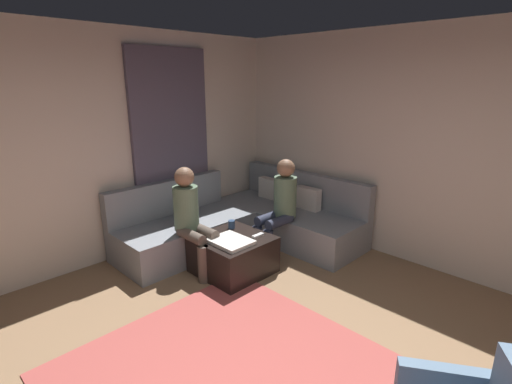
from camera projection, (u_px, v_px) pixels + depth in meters
The scene contains 10 objects.
wall_back at pixel (448, 153), 4.13m from camera, with size 6.00×0.12×2.70m, color beige.
wall_left at pixel (63, 154), 4.11m from camera, with size 0.12×6.00×2.70m, color beige.
curtain_panel at pixel (172, 149), 4.96m from camera, with size 0.06×1.10×2.50m, color #595166.
sectional_couch at pixel (245, 222), 5.12m from camera, with size 2.10×2.55×0.87m.
ottoman at pixel (233, 255), 4.34m from camera, with size 0.76×0.76×0.42m, color black.
folded_blanket at pixel (231, 241), 4.12m from camera, with size 0.44×0.36×0.04m, color white.
coffee_mug at pixel (232, 224), 4.53m from camera, with size 0.08×0.08×0.10m, color #334C72.
game_remote at pixel (258, 235), 4.30m from camera, with size 0.05×0.15×0.02m, color white.
person_on_couch_back at pixel (280, 204), 4.67m from camera, with size 0.30×0.60×1.20m.
person_on_couch_side at pixel (191, 216), 4.25m from camera, with size 0.60×0.30×1.20m.
Camera 1 is at (1.39, -1.42, 2.13)m, focal length 26.82 mm.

